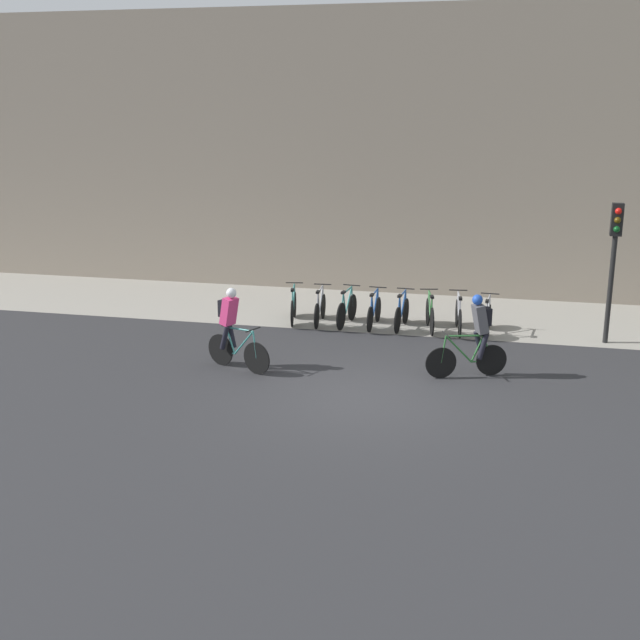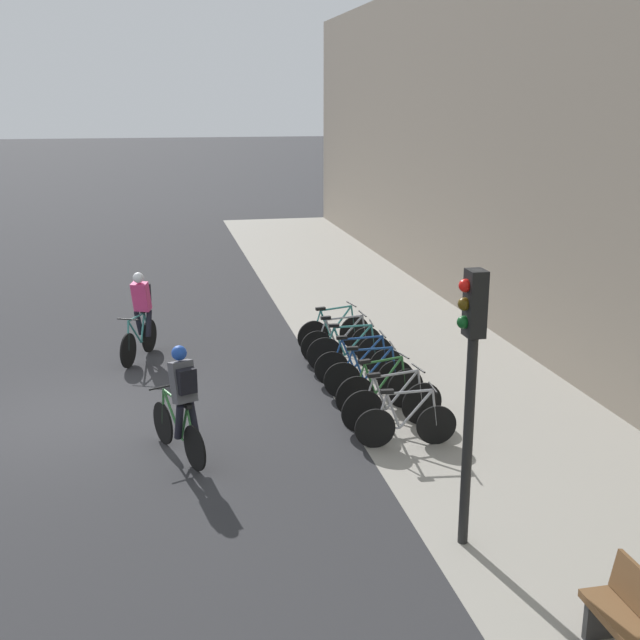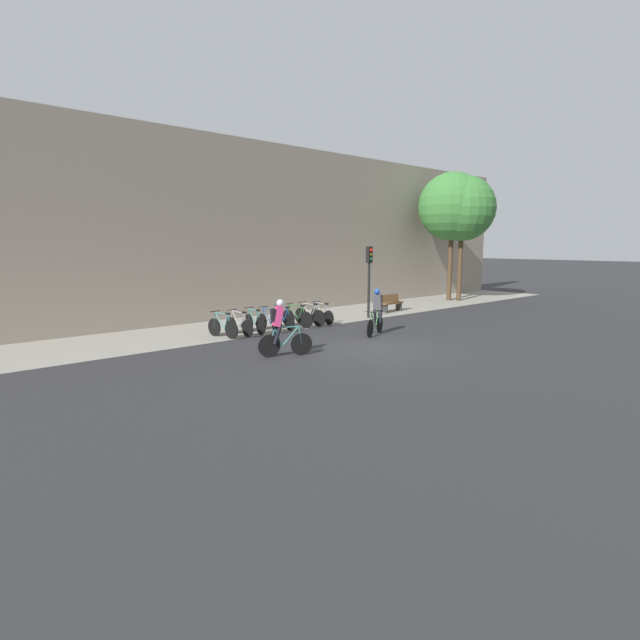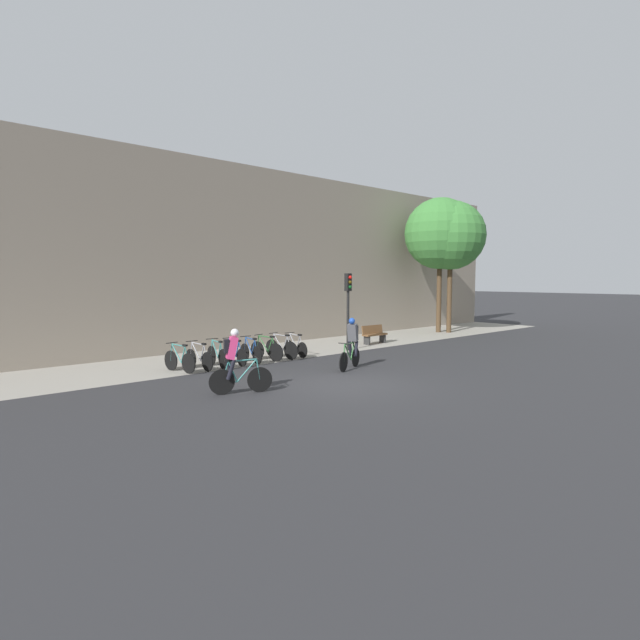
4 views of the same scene
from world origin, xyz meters
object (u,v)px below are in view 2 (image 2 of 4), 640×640
object	(u,v)px
parked_bike_4	(369,376)
parked_bike_3	(359,364)
parked_bike_1	(341,341)
parked_bike_7	(406,422)
cyclist_grey	(182,400)
parked_bike_0	(334,331)
parked_bike_2	(350,351)
traffic_light_pole	(471,358)
parked_bike_5	(380,389)
parked_bike_6	(392,404)
cyclist_pink	(141,313)

from	to	relation	value
parked_bike_4	parked_bike_3	bearing A→B (deg)	-179.91
parked_bike_1	parked_bike_7	bearing A→B (deg)	0.01
cyclist_grey	parked_bike_3	distance (m)	4.33
parked_bike_0	parked_bike_2	xyz separation A→B (m)	(1.43, -0.00, 0.01)
parked_bike_4	cyclist_grey	bearing A→B (deg)	-59.59
traffic_light_pole	parked_bike_5	bearing A→B (deg)	177.52
parked_bike_7	parked_bike_0	bearing A→B (deg)	179.99
parked_bike_5	parked_bike_6	distance (m)	0.71
parked_bike_2	parked_bike_7	distance (m)	3.57
parked_bike_3	cyclist_pink	bearing A→B (deg)	-121.90
parked_bike_6	parked_bike_2	bearing A→B (deg)	179.99
parked_bike_3	parked_bike_7	xyz separation A→B (m)	(2.86, 0.00, -0.01)
cyclist_pink	parked_bike_1	world-z (taller)	cyclist_pink
parked_bike_0	parked_bike_1	world-z (taller)	parked_bike_0
parked_bike_5	parked_bike_6	xyz separation A→B (m)	(0.71, -0.00, 0.00)
cyclist_pink	cyclist_grey	bearing A→B (deg)	6.83
parked_bike_1	cyclist_grey	bearing A→B (deg)	-39.20
parked_bike_0	parked_bike_3	world-z (taller)	parked_bike_0
cyclist_grey	parked_bike_7	world-z (taller)	cyclist_grey
cyclist_pink	parked_bike_5	size ratio (longest dim) A/B	1.09
parked_bike_7	parked_bike_1	bearing A→B (deg)	-179.99
parked_bike_7	traffic_light_pole	distance (m)	3.42
parked_bike_7	cyclist_grey	bearing A→B (deg)	-93.00
cyclist_grey	parked_bike_5	size ratio (longest dim) A/B	1.08
parked_bike_4	parked_bike_1	bearing A→B (deg)	-179.97
parked_bike_0	parked_bike_7	size ratio (longest dim) A/B	1.02
cyclist_grey	parked_bike_5	xyz separation A→B (m)	(-1.25, 3.35, -0.53)
parked_bike_1	parked_bike_2	world-z (taller)	parked_bike_2
parked_bike_6	traffic_light_pole	bearing A→B (deg)	-2.96
parked_bike_4	traffic_light_pole	xyz separation A→B (m)	(4.95, -0.18, 1.94)
parked_bike_5	parked_bike_3	bearing A→B (deg)	-179.93
parked_bike_2	parked_bike_6	size ratio (longest dim) A/B	0.96
parked_bike_0	parked_bike_6	bearing A→B (deg)	-0.01
parked_bike_7	parked_bike_2	bearing A→B (deg)	179.99
parked_bike_6	cyclist_grey	bearing A→B (deg)	-80.90
parked_bike_5	traffic_light_pole	distance (m)	4.65
cyclist_grey	parked_bike_5	world-z (taller)	cyclist_grey
parked_bike_5	parked_bike_6	world-z (taller)	parked_bike_6
cyclist_grey	parked_bike_4	bearing A→B (deg)	120.41
parked_bike_2	parked_bike_4	bearing A→B (deg)	-0.01
parked_bike_5	parked_bike_7	size ratio (longest dim) A/B	1.03
parked_bike_4	parked_bike_2	bearing A→B (deg)	179.99
cyclist_pink	parked_bike_4	xyz separation A→B (m)	(3.18, 3.97, -0.55)
parked_bike_1	parked_bike_7	world-z (taller)	parked_bike_1
parked_bike_6	parked_bike_1	bearing A→B (deg)	-179.99
parked_bike_7	traffic_light_pole	size ratio (longest dim) A/B	0.47
cyclist_pink	traffic_light_pole	distance (m)	9.08
traffic_light_pole	cyclist_pink	bearing A→B (deg)	-155.03
cyclist_grey	traffic_light_pole	xyz separation A→B (m)	(2.98, 3.17, 1.39)
parked_bike_0	traffic_light_pole	bearing A→B (deg)	-1.34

